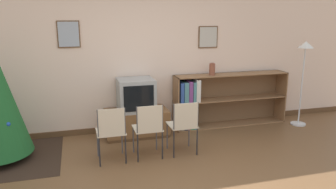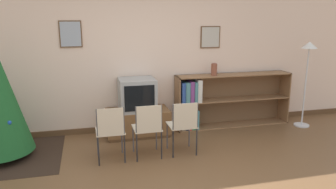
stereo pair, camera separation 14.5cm
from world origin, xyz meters
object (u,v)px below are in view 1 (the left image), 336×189
Objects in this scene: folding_chair_center at (149,127)px; standing_lamp at (304,61)px; bookshelf at (212,100)px; tv_console at (137,123)px; television at (136,95)px; vase at (212,69)px; folding_chair_right at (184,124)px; folding_chair_left at (111,131)px.

standing_lamp reaches higher than folding_chair_center.
standing_lamp is (1.63, -0.39, 0.72)m from bookshelf.
tv_console is 0.49× the size of bookshelf.
television is 1.48m from bookshelf.
vase is (1.42, 1.06, 0.62)m from folding_chair_center.
folding_chair_right is 0.37× the size of bookshelf.
standing_lamp reaches higher than tv_console.
tv_console is 1.67m from vase.
folding_chair_left is 1.00× the size of folding_chair_right.
television is 1.13m from folding_chair_right.
bookshelf is (1.46, 1.09, 0.02)m from folding_chair_center.
folding_chair_right reaches higher than tv_console.
folding_chair_center is 0.53m from folding_chair_right.
television is at bearing -90.00° from tv_console.
standing_lamp is at bearing 11.01° from folding_chair_left.
folding_chair_right is 0.52× the size of standing_lamp.
folding_chair_right is (0.53, -0.97, 0.24)m from tv_console.
tv_console is 1.30× the size of folding_chair_right.
bookshelf is 0.60m from vase.
vase is at bearing 50.10° from folding_chair_right.
bookshelf is 10.01× the size of vase.
tv_console is at bearing 61.31° from folding_chair_left.
folding_chair_center is at bearing -90.00° from television.
bookshelf is (0.92, 1.09, 0.02)m from folding_chair_right.
bookshelf is at bearing 4.71° from television.
vase reaches higher than television.
vase is (1.95, 1.06, 0.62)m from folding_chair_left.
folding_chair_center is 1.82m from bookshelf.
folding_chair_left is at bearing -151.42° from vase.
standing_lamp reaches higher than folding_chair_right.
standing_lamp is at bearing -4.97° from tv_console.
vase is (1.42, 0.09, 0.86)m from tv_console.
standing_lamp is (3.62, 0.70, 0.74)m from folding_chair_left.
folding_chair_right is 1.43m from bookshelf.
television is (-0.00, -0.00, 0.50)m from tv_console.
folding_chair_center and folding_chair_right have the same top height.
folding_chair_right is 3.75× the size of vase.
bookshelf reaches higher than folding_chair_center.
bookshelf is at bearing 28.73° from folding_chair_left.
tv_console is 1.48m from bookshelf.
television is at bearing -176.19° from vase.
television is 2.76× the size of vase.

